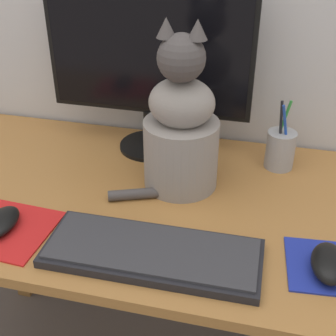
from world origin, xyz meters
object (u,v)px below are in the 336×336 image
(keyboard, at_px, (152,252))
(cat, at_px, (181,129))
(computer_mouse_right, at_px, (329,263))
(pen_cup, at_px, (280,149))
(monitor, at_px, (148,57))
(computer_mouse_left, at_px, (0,222))

(keyboard, relative_size, cat, 1.07)
(computer_mouse_right, bearing_deg, cat, 145.38)
(keyboard, xyz_separation_m, pen_cup, (0.23, 0.41, 0.04))
(cat, bearing_deg, keyboard, -90.44)
(computer_mouse_right, xyz_separation_m, pen_cup, (-0.11, 0.37, 0.03))
(computer_mouse_right, bearing_deg, monitor, 139.33)
(monitor, xyz_separation_m, pen_cup, (0.35, -0.02, -0.20))
(pen_cup, bearing_deg, computer_mouse_right, -74.05)
(monitor, distance_m, cat, 0.22)
(computer_mouse_left, xyz_separation_m, cat, (0.33, 0.26, 0.13))
(computer_mouse_left, bearing_deg, pen_cup, 35.70)
(monitor, distance_m, computer_mouse_left, 0.53)
(monitor, distance_m, pen_cup, 0.40)
(pen_cup, bearing_deg, computer_mouse_left, -144.30)
(keyboard, relative_size, pen_cup, 2.39)
(computer_mouse_left, bearing_deg, computer_mouse_right, 2.70)
(computer_mouse_left, height_order, computer_mouse_right, computer_mouse_right)
(computer_mouse_right, distance_m, cat, 0.43)
(computer_mouse_right, relative_size, cat, 0.28)
(monitor, xyz_separation_m, computer_mouse_right, (0.45, -0.39, -0.23))
(monitor, relative_size, keyboard, 1.24)
(monitor, distance_m, computer_mouse_right, 0.64)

